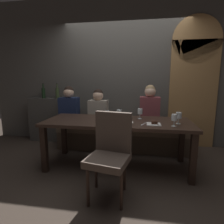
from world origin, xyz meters
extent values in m
plane|color=#382D26|center=(0.00, 0.00, 0.00)|extent=(9.00, 9.00, 0.00)
cube|color=#4C4944|center=(0.00, 1.22, 1.50)|extent=(6.00, 0.12, 3.00)
cube|color=olive|center=(1.35, 1.15, 1.05)|extent=(0.90, 0.05, 2.10)
cylinder|color=#A07545|center=(1.35, 1.15, 2.10)|extent=(0.90, 0.05, 0.90)
cube|color=#413E3A|center=(-1.55, 1.04, 0.47)|extent=(1.10, 0.28, 0.95)
cube|color=black|center=(-1.03, -0.35, 0.35)|extent=(0.08, 0.08, 0.69)
cube|color=black|center=(1.03, -0.35, 0.35)|extent=(0.08, 0.08, 0.69)
cube|color=black|center=(-1.03, 0.35, 0.35)|extent=(0.08, 0.08, 0.69)
cube|color=black|center=(1.03, 0.35, 0.35)|extent=(0.08, 0.08, 0.69)
cube|color=#302119|center=(0.00, 0.00, 0.72)|extent=(2.20, 0.84, 0.04)
cube|color=#4A3C2E|center=(0.00, 0.70, 0.17)|extent=(2.50, 0.40, 0.35)
cube|color=brown|center=(0.00, 0.70, 0.40)|extent=(2.50, 0.44, 0.10)
cylinder|color=#302119|center=(-0.18, -0.98, 0.21)|extent=(0.04, 0.04, 0.42)
cylinder|color=#302119|center=(0.18, -0.98, 0.21)|extent=(0.04, 0.04, 0.42)
cylinder|color=#302119|center=(-0.18, -0.62, 0.21)|extent=(0.04, 0.04, 0.42)
cylinder|color=#302119|center=(0.18, -0.62, 0.21)|extent=(0.04, 0.04, 0.42)
cube|color=brown|center=(0.00, -0.80, 0.46)|extent=(0.52, 0.52, 0.08)
cube|color=brown|center=(0.03, -0.61, 0.74)|extent=(0.44, 0.15, 0.48)
cube|color=#192342|center=(-1.05, 0.68, 0.73)|extent=(0.36, 0.24, 0.56)
sphere|color=#DBB293|center=(-1.05, 0.68, 1.10)|extent=(0.20, 0.20, 0.20)
sphere|color=black|center=(-1.05, 0.69, 1.14)|extent=(0.18, 0.18, 0.18)
cube|color=#9E9384|center=(-0.47, 0.71, 0.71)|extent=(0.36, 0.24, 0.51)
sphere|color=#DBB293|center=(-0.47, 0.71, 1.05)|extent=(0.20, 0.20, 0.20)
sphere|color=black|center=(-0.47, 0.72, 1.09)|extent=(0.18, 0.18, 0.18)
cube|color=brown|center=(0.50, 0.71, 0.75)|extent=(0.36, 0.24, 0.59)
sphere|color=#DBB293|center=(0.50, 0.71, 1.13)|extent=(0.20, 0.20, 0.20)
sphere|color=#9E7F56|center=(0.50, 0.72, 1.17)|extent=(0.18, 0.18, 0.18)
cylinder|color=black|center=(-1.77, 1.02, 1.06)|extent=(0.08, 0.08, 0.22)
cylinder|color=black|center=(-1.77, 1.02, 1.21)|extent=(0.03, 0.03, 0.09)
cylinder|color=black|center=(-1.77, 1.02, 1.27)|extent=(0.03, 0.03, 0.02)
cylinder|color=#384728|center=(-1.44, 1.01, 1.06)|extent=(0.08, 0.08, 0.22)
cylinder|color=#384728|center=(-1.44, 1.01, 1.21)|extent=(0.03, 0.03, 0.09)
cylinder|color=black|center=(-1.44, 1.01, 1.27)|extent=(0.03, 0.03, 0.02)
cylinder|color=silver|center=(-0.14, -0.13, 0.74)|extent=(0.06, 0.06, 0.00)
cylinder|color=silver|center=(-0.14, -0.13, 0.78)|extent=(0.01, 0.01, 0.07)
cylinder|color=silver|center=(-0.14, -0.13, 0.86)|extent=(0.08, 0.08, 0.08)
cylinder|color=maroon|center=(-0.14, -0.13, 0.84)|extent=(0.07, 0.07, 0.03)
cylinder|color=silver|center=(0.88, -0.07, 0.74)|extent=(0.06, 0.06, 0.00)
cylinder|color=silver|center=(0.88, -0.07, 0.78)|extent=(0.01, 0.01, 0.07)
cylinder|color=silver|center=(0.88, -0.07, 0.86)|extent=(0.08, 0.08, 0.08)
cylinder|color=silver|center=(0.34, 0.17, 0.74)|extent=(0.06, 0.06, 0.00)
cylinder|color=silver|center=(0.34, 0.17, 0.78)|extent=(0.01, 0.01, 0.07)
cylinder|color=silver|center=(0.34, 0.17, 0.86)|extent=(0.08, 0.08, 0.08)
cylinder|color=gold|center=(0.34, 0.17, 0.84)|extent=(0.07, 0.07, 0.03)
cylinder|color=silver|center=(0.79, -0.23, 0.74)|extent=(0.06, 0.06, 0.00)
cylinder|color=silver|center=(0.79, -0.23, 0.78)|extent=(0.01, 0.01, 0.07)
cylinder|color=silver|center=(0.79, -0.23, 0.86)|extent=(0.08, 0.08, 0.08)
cylinder|color=silver|center=(0.02, 0.00, 0.74)|extent=(0.06, 0.06, 0.00)
cylinder|color=silver|center=(0.02, 0.00, 0.78)|extent=(0.01, 0.01, 0.07)
cylinder|color=silver|center=(0.02, 0.00, 0.86)|extent=(0.08, 0.08, 0.08)
cube|color=white|center=(0.53, -0.17, 0.74)|extent=(0.19, 0.19, 0.01)
cube|color=#381E14|center=(0.54, -0.17, 0.77)|extent=(0.08, 0.06, 0.04)
cube|color=silver|center=(0.39, -0.18, 0.74)|extent=(0.08, 0.16, 0.01)
cube|color=silver|center=(0.19, -0.11, 0.74)|extent=(0.13, 0.12, 0.01)
camera|label=1|loc=(0.36, -2.70, 1.36)|focal=29.45mm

